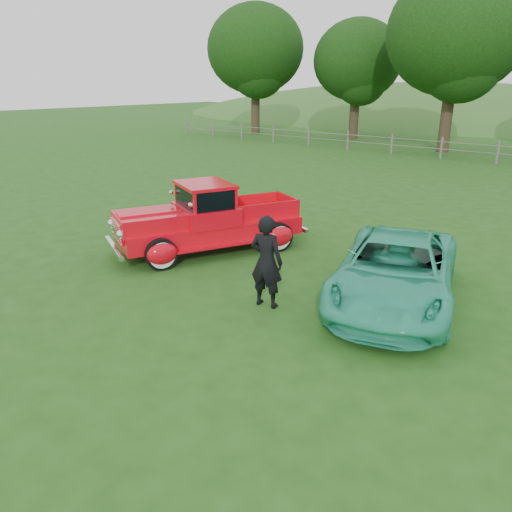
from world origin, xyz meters
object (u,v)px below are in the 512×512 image
Objects in this scene: tree_mid_west at (358,60)px; man at (266,262)px; tree_far_west at (255,49)px; tree_near_west at (457,32)px; red_pickup at (208,221)px; teal_sedan at (395,271)px.

man is (13.64, -27.53, -4.63)m from tree_mid_west.
tree_far_west is 0.95× the size of tree_near_west.
red_pickup reaches higher than teal_sedan.
red_pickup is (2.37, -22.84, -6.00)m from tree_near_west.
tree_near_west is 23.73m from red_pickup.
tree_mid_west is 28.25m from red_pickup.
tree_far_west reaches higher than teal_sedan.
red_pickup is at bearing -52.38° from tree_far_west.
tree_near_west reaches higher than red_pickup.
tree_near_west reaches higher than tree_mid_west.
tree_far_west is 8.30m from tree_mid_west.
tree_near_west is at bearing 89.88° from teal_sedan.
red_pickup is at bearing -68.12° from tree_mid_west.
red_pickup is at bearing -38.97° from man.
teal_sedan is (15.48, -25.76, -4.89)m from tree_mid_west.
tree_far_west is at bearing -165.96° from tree_mid_west.
tree_far_west reaches higher than red_pickup.
red_pickup is (18.37, -23.84, -5.69)m from tree_far_west.
teal_sedan is at bearing 24.82° from red_pickup.
tree_mid_west is 8.63m from tree_near_west.
tree_mid_west reaches higher than man.
tree_near_west reaches higher than tree_far_west.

